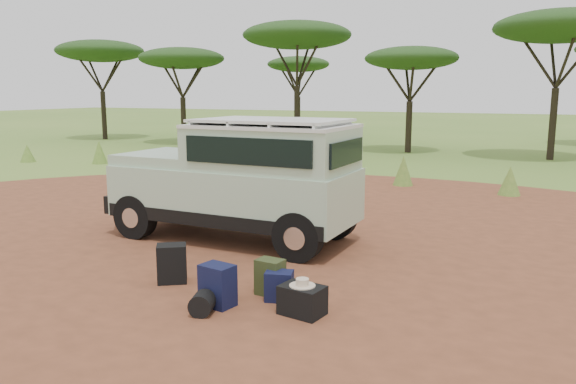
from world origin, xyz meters
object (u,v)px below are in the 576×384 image
at_px(backpack_olive, 270,277).
at_px(backpack_black, 172,264).
at_px(safari_vehicle, 241,182).
at_px(backpack_navy, 218,286).
at_px(duffel_navy, 279,286).
at_px(hard_case, 302,300).
at_px(walking_staff, 124,190).

bearing_deg(backpack_olive, backpack_black, -168.31).
height_order(safari_vehicle, backpack_navy, safari_vehicle).
xyz_separation_m(duffel_navy, hard_case, (0.47, -0.32, -0.01)).
bearing_deg(safari_vehicle, walking_staff, 179.85).
xyz_separation_m(safari_vehicle, hard_case, (2.50, -2.89, -0.92)).
distance_m(backpack_black, backpack_navy, 1.21).
distance_m(backpack_navy, duffel_navy, 0.83).
distance_m(safari_vehicle, duffel_navy, 3.40).
height_order(backpack_black, duffel_navy, backpack_black).
bearing_deg(backpack_navy, backpack_olive, 67.01).
bearing_deg(backpack_navy, safari_vehicle, 124.96).
bearing_deg(hard_case, backpack_olive, 155.68).
bearing_deg(backpack_olive, hard_case, -27.73).
height_order(backpack_navy, duffel_navy, backpack_navy).
distance_m(walking_staff, backpack_navy, 5.32).
height_order(walking_staff, backpack_olive, walking_staff).
height_order(backpack_black, backpack_navy, backpack_black).
height_order(walking_staff, hard_case, walking_staff).
bearing_deg(backpack_olive, safari_vehicle, 133.13).
relative_size(safari_vehicle, hard_case, 8.95).
bearing_deg(hard_case, backpack_navy, -160.46).
relative_size(backpack_black, backpack_navy, 1.02).
relative_size(backpack_navy, hard_case, 1.04).
relative_size(walking_staff, backpack_black, 2.70).
bearing_deg(safari_vehicle, backpack_olive, -51.86).
xyz_separation_m(backpack_olive, duffel_navy, (0.21, -0.15, -0.05)).
bearing_deg(safari_vehicle, hard_case, -47.81).
xyz_separation_m(safari_vehicle, backpack_black, (0.28, -2.57, -0.82)).
bearing_deg(hard_case, backpack_black, -178.37).
height_order(walking_staff, duffel_navy, walking_staff).
relative_size(backpack_navy, backpack_olive, 1.11).
bearing_deg(walking_staff, backpack_black, -82.15).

